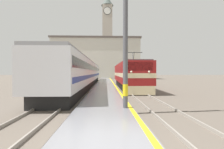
{
  "coord_description": "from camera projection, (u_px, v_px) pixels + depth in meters",
  "views": [
    {
      "loc": [
        0.06,
        -4.81,
        2.14
      ],
      "look_at": [
        1.3,
        29.67,
        1.67
      ],
      "focal_mm": 28.0,
      "sensor_mm": 36.0,
      "label": 1
    }
  ],
  "objects": [
    {
      "name": "ground_plane",
      "position": [
        105.0,
        83.0,
        34.81
      ],
      "size": [
        200.0,
        200.0,
        0.0
      ],
      "primitive_type": "plane",
      "color": "#60564C"
    },
    {
      "name": "platform",
      "position": [
        105.0,
        84.0,
        29.81
      ],
      "size": [
        2.93,
        140.0,
        0.33
      ],
      "color": "slate",
      "rests_on": "ground"
    },
    {
      "name": "rail_track_near",
      "position": [
        124.0,
        84.0,
        29.92
      ],
      "size": [
        2.83,
        140.0,
        0.16
      ],
      "color": "#60564C",
      "rests_on": "ground"
    },
    {
      "name": "rail_track_far",
      "position": [
        87.0,
        84.0,
        29.7
      ],
      "size": [
        2.83,
        140.0,
        0.16
      ],
      "color": "#60564C",
      "rests_on": "ground"
    },
    {
      "name": "locomotive_train",
      "position": [
        129.0,
        75.0,
        23.27
      ],
      "size": [
        2.92,
        15.74,
        4.35
      ],
      "color": "black",
      "rests_on": "ground"
    },
    {
      "name": "passenger_train",
      "position": [
        85.0,
        73.0,
        27.47
      ],
      "size": [
        2.92,
        37.47,
        3.69
      ],
      "color": "black",
      "rests_on": "ground"
    },
    {
      "name": "catenary_mast",
      "position": [
        127.0,
        25.0,
        8.78
      ],
      "size": [
        2.36,
        0.27,
        8.41
      ],
      "color": "#4C4C51",
      "rests_on": "platform"
    },
    {
      "name": "clock_tower",
      "position": [
        107.0,
        35.0,
        61.8
      ],
      "size": [
        4.3,
        4.3,
        28.78
      ],
      "color": "#ADA393",
      "rests_on": "ground"
    },
    {
      "name": "station_building",
      "position": [
        96.0,
        59.0,
        55.15
      ],
      "size": [
        27.2,
        8.72,
        12.76
      ],
      "color": "beige",
      "rests_on": "ground"
    }
  ]
}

